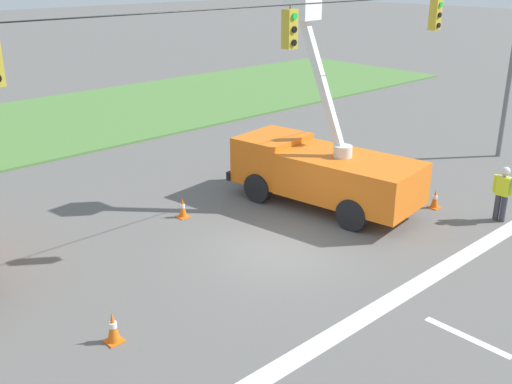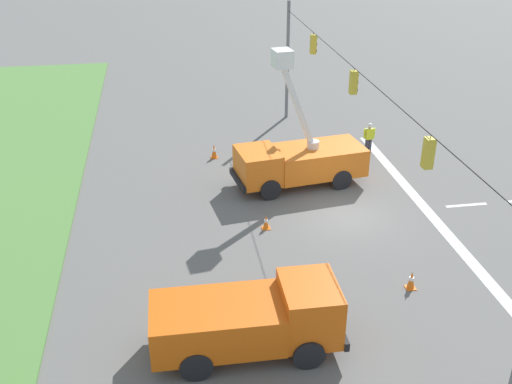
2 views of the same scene
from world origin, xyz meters
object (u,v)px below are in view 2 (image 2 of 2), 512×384
at_px(traffic_cone_foreground_left, 266,222).
at_px(traffic_cone_foreground_right, 337,154).
at_px(utility_truck_bucket_lift, 298,159).
at_px(traffic_cone_mid_right, 411,280).
at_px(road_worker, 369,136).
at_px(traffic_cone_mid_left, 214,151).
at_px(utility_truck_support_near, 251,319).

height_order(traffic_cone_foreground_left, traffic_cone_foreground_right, traffic_cone_foreground_left).
relative_size(utility_truck_bucket_lift, traffic_cone_foreground_left, 10.24).
relative_size(utility_truck_bucket_lift, traffic_cone_mid_right, 9.25).
height_order(road_worker, traffic_cone_mid_left, road_worker).
distance_m(utility_truck_bucket_lift, utility_truck_support_near, 12.05).
bearing_deg(traffic_cone_mid_left, traffic_cone_foreground_right, -101.44).
bearing_deg(traffic_cone_foreground_right, utility_truck_bucket_lift, 133.30).
distance_m(road_worker, traffic_cone_foreground_left, 9.98).
height_order(utility_truck_bucket_lift, utility_truck_support_near, utility_truck_bucket_lift).
height_order(utility_truck_bucket_lift, traffic_cone_foreground_left, utility_truck_bucket_lift).
distance_m(utility_truck_bucket_lift, road_worker, 5.62).
relative_size(utility_truck_support_near, traffic_cone_mid_right, 8.22).
xyz_separation_m(utility_truck_bucket_lift, road_worker, (3.12, -4.67, -0.33)).
xyz_separation_m(utility_truck_support_near, road_worker, (14.46, -8.74, -0.20)).
xyz_separation_m(traffic_cone_foreground_left, traffic_cone_foreground_right, (6.57, -5.01, -0.01)).
relative_size(road_worker, traffic_cone_foreground_left, 2.69).
xyz_separation_m(utility_truck_support_near, traffic_cone_mid_right, (2.25, -6.25, -0.84)).
distance_m(utility_truck_bucket_lift, traffic_cone_foreground_right, 3.88).
bearing_deg(road_worker, traffic_cone_foreground_left, 135.68).
xyz_separation_m(utility_truck_bucket_lift, utility_truck_support_near, (-11.34, 4.07, -0.13)).
relative_size(road_worker, traffic_cone_foreground_right, 2.74).
xyz_separation_m(utility_truck_bucket_lift, traffic_cone_foreground_left, (-4.00, 2.29, -1.01)).
relative_size(traffic_cone_foreground_left, traffic_cone_mid_right, 0.90).
xyz_separation_m(utility_truck_support_near, traffic_cone_foreground_right, (13.91, -6.79, -0.89)).
height_order(utility_truck_support_near, traffic_cone_foreground_left, utility_truck_support_near).
height_order(utility_truck_support_near, traffic_cone_mid_left, utility_truck_support_near).
relative_size(utility_truck_bucket_lift, utility_truck_support_near, 1.13).
xyz_separation_m(road_worker, traffic_cone_mid_left, (0.75, 8.41, -0.61)).
relative_size(road_worker, traffic_cone_mid_left, 2.24).
bearing_deg(utility_truck_support_near, traffic_cone_foreground_right, -26.04).
relative_size(utility_truck_bucket_lift, traffic_cone_mid_left, 8.53).
bearing_deg(traffic_cone_mid_right, traffic_cone_mid_left, 24.55).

